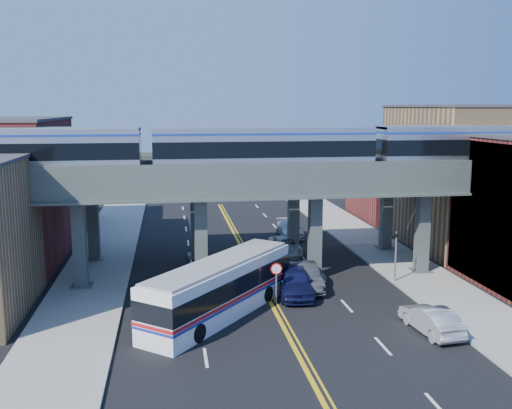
% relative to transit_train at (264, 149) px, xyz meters
% --- Properties ---
extents(ground, '(120.00, 120.00, 0.00)m').
position_rel_transit_train_xyz_m(ground, '(-0.34, -8.00, -9.21)').
color(ground, black).
rests_on(ground, ground).
extents(sidewalk_west, '(5.00, 70.00, 0.16)m').
position_rel_transit_train_xyz_m(sidewalk_west, '(-11.84, 2.00, -9.13)').
color(sidewalk_west, gray).
rests_on(sidewalk_west, ground).
extents(sidewalk_east, '(5.00, 70.00, 0.16)m').
position_rel_transit_train_xyz_m(sidewalk_east, '(11.16, 2.00, -9.13)').
color(sidewalk_east, gray).
rests_on(sidewalk_east, ground).
extents(building_west_b, '(8.00, 14.00, 11.00)m').
position_rel_transit_train_xyz_m(building_west_b, '(-18.84, 8.00, -3.71)').
color(building_west_b, maroon).
rests_on(building_west_b, ground).
extents(building_west_c, '(8.00, 10.00, 8.00)m').
position_rel_transit_train_xyz_m(building_west_c, '(-18.84, 21.00, -5.21)').
color(building_west_c, olive).
rests_on(building_west_c, ground).
extents(building_east_b, '(8.00, 14.00, 12.00)m').
position_rel_transit_train_xyz_m(building_east_b, '(18.16, 8.00, -3.21)').
color(building_east_b, olive).
rests_on(building_east_b, ground).
extents(building_east_c, '(8.00, 10.00, 9.00)m').
position_rel_transit_train_xyz_m(building_east_c, '(18.16, 21.00, -4.71)').
color(building_east_c, maroon).
rests_on(building_east_c, ground).
extents(mural_panel, '(0.10, 9.50, 9.50)m').
position_rel_transit_train_xyz_m(mural_panel, '(14.21, -4.00, -4.46)').
color(mural_panel, teal).
rests_on(mural_panel, ground).
extents(elevated_viaduct_near, '(52.00, 3.60, 7.40)m').
position_rel_transit_train_xyz_m(elevated_viaduct_near, '(-0.34, 0.00, -2.74)').
color(elevated_viaduct_near, '#444F4D').
rests_on(elevated_viaduct_near, ground).
extents(elevated_viaduct_far, '(52.00, 3.60, 7.40)m').
position_rel_transit_train_xyz_m(elevated_viaduct_far, '(-0.34, 7.00, -2.74)').
color(elevated_viaduct_far, '#444F4D').
rests_on(elevated_viaduct_far, ground).
extents(transit_train, '(45.89, 2.88, 3.35)m').
position_rel_transit_train_xyz_m(transit_train, '(0.00, 0.00, 0.00)').
color(transit_train, black).
rests_on(transit_train, elevated_viaduct_near).
extents(stop_sign, '(0.76, 0.09, 2.63)m').
position_rel_transit_train_xyz_m(stop_sign, '(-0.04, -5.00, -7.45)').
color(stop_sign, slate).
rests_on(stop_sign, ground).
extents(traffic_signal, '(0.15, 0.18, 4.10)m').
position_rel_transit_train_xyz_m(traffic_signal, '(8.86, -2.00, -6.91)').
color(traffic_signal, slate).
rests_on(traffic_signal, ground).
extents(transit_bus, '(9.71, 11.04, 3.11)m').
position_rel_transit_train_xyz_m(transit_bus, '(-3.60, -6.33, -7.62)').
color(transit_bus, white).
rests_on(transit_bus, ground).
extents(car_lane_a, '(2.63, 5.49, 1.81)m').
position_rel_transit_train_xyz_m(car_lane_a, '(1.46, -3.49, -8.31)').
color(car_lane_a, '#11133E').
rests_on(car_lane_a, ground).
extents(car_lane_b, '(1.86, 5.07, 1.66)m').
position_rel_transit_train_xyz_m(car_lane_b, '(2.39, -2.24, -8.38)').
color(car_lane_b, '#2D2D2F').
rests_on(car_lane_b, ground).
extents(car_lane_c, '(2.77, 5.38, 1.45)m').
position_rel_transit_train_xyz_m(car_lane_c, '(2.88, 6.56, -8.49)').
color(car_lane_c, silver).
rests_on(car_lane_c, ground).
extents(car_lane_d, '(2.07, 4.97, 1.43)m').
position_rel_transit_train_xyz_m(car_lane_d, '(4.66, 13.05, -8.50)').
color(car_lane_d, silver).
rests_on(car_lane_d, ground).
extents(car_parked_curb, '(2.00, 4.60, 1.47)m').
position_rel_transit_train_xyz_m(car_parked_curb, '(7.35, -10.66, -8.48)').
color(car_parked_curb, '#9C9BA0').
rests_on(car_parked_curb, ground).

